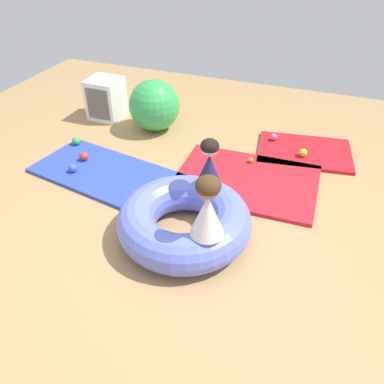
{
  "coord_description": "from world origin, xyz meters",
  "views": [
    {
      "loc": [
        1.12,
        -2.49,
        2.47
      ],
      "look_at": [
        0.1,
        0.18,
        0.36
      ],
      "focal_mm": 36.3,
      "sensor_mm": 36.0,
      "label": 1
    }
  ],
  "objects_px": {
    "storage_cube": "(105,99)",
    "play_ball_yellow": "(303,153)",
    "inflatable_cushion": "(184,221)",
    "play_ball_pink": "(274,137)",
    "exercise_ball_large": "(154,105)",
    "play_ball_teal": "(158,196)",
    "play_ball_blue": "(73,168)",
    "child_in_navy": "(209,163)",
    "child_in_white": "(208,207)",
    "play_ball_red": "(84,156)",
    "play_ball_orange": "(251,160)",
    "play_ball_green": "(76,141)"
  },
  "relations": [
    {
      "from": "storage_cube",
      "to": "play_ball_yellow",
      "type": "bearing_deg",
      "value": -3.52
    },
    {
      "from": "inflatable_cushion",
      "to": "play_ball_pink",
      "type": "bearing_deg",
      "value": 78.21
    },
    {
      "from": "play_ball_yellow",
      "to": "exercise_ball_large",
      "type": "distance_m",
      "value": 2.02
    },
    {
      "from": "play_ball_teal",
      "to": "play_ball_blue",
      "type": "bearing_deg",
      "value": 172.77
    },
    {
      "from": "play_ball_blue",
      "to": "child_in_navy",
      "type": "bearing_deg",
      "value": -3.6
    },
    {
      "from": "inflatable_cushion",
      "to": "child_in_white",
      "type": "bearing_deg",
      "value": -41.11
    },
    {
      "from": "play_ball_blue",
      "to": "play_ball_yellow",
      "type": "relative_size",
      "value": 0.96
    },
    {
      "from": "play_ball_red",
      "to": "play_ball_teal",
      "type": "distance_m",
      "value": 1.22
    },
    {
      "from": "child_in_navy",
      "to": "play_ball_pink",
      "type": "relative_size",
      "value": 5.26
    },
    {
      "from": "child_in_white",
      "to": "play_ball_teal",
      "type": "height_order",
      "value": "child_in_white"
    },
    {
      "from": "inflatable_cushion",
      "to": "child_in_white",
      "type": "xyz_separation_m",
      "value": [
        0.3,
        -0.27,
        0.44
      ]
    },
    {
      "from": "play_ball_red",
      "to": "play_ball_pink",
      "type": "bearing_deg",
      "value": 32.66
    },
    {
      "from": "play_ball_pink",
      "to": "play_ball_yellow",
      "type": "xyz_separation_m",
      "value": [
        0.41,
        -0.28,
        0.01
      ]
    },
    {
      "from": "child_in_white",
      "to": "play_ball_red",
      "type": "bearing_deg",
      "value": -13.65
    },
    {
      "from": "play_ball_red",
      "to": "storage_cube",
      "type": "xyz_separation_m",
      "value": [
        -0.39,
        1.18,
        0.19
      ]
    },
    {
      "from": "child_in_navy",
      "to": "play_ball_orange",
      "type": "distance_m",
      "value": 1.15
    },
    {
      "from": "inflatable_cushion",
      "to": "exercise_ball_large",
      "type": "height_order",
      "value": "exercise_ball_large"
    },
    {
      "from": "child_in_navy",
      "to": "play_ball_yellow",
      "type": "height_order",
      "value": "child_in_navy"
    },
    {
      "from": "inflatable_cushion",
      "to": "play_ball_orange",
      "type": "xyz_separation_m",
      "value": [
        0.28,
        1.4,
        -0.11
      ]
    },
    {
      "from": "inflatable_cushion",
      "to": "play_ball_teal",
      "type": "bearing_deg",
      "value": 140.5
    },
    {
      "from": "inflatable_cushion",
      "to": "play_ball_yellow",
      "type": "xyz_separation_m",
      "value": [
        0.83,
        1.76,
        -0.09
      ]
    },
    {
      "from": "play_ball_pink",
      "to": "child_in_white",
      "type": "bearing_deg",
      "value": -93.02
    },
    {
      "from": "play_ball_green",
      "to": "play_ball_red",
      "type": "bearing_deg",
      "value": -43.63
    },
    {
      "from": "inflatable_cushion",
      "to": "child_in_white",
      "type": "distance_m",
      "value": 0.6
    },
    {
      "from": "play_ball_blue",
      "to": "play_ball_green",
      "type": "distance_m",
      "value": 0.64
    },
    {
      "from": "play_ball_orange",
      "to": "exercise_ball_large",
      "type": "distance_m",
      "value": 1.54
    },
    {
      "from": "storage_cube",
      "to": "play_ball_blue",
      "type": "bearing_deg",
      "value": -73.74
    },
    {
      "from": "child_in_navy",
      "to": "play_ball_blue",
      "type": "height_order",
      "value": "child_in_navy"
    },
    {
      "from": "child_in_white",
      "to": "child_in_navy",
      "type": "xyz_separation_m",
      "value": [
        -0.21,
        0.66,
        -0.03
      ]
    },
    {
      "from": "play_ball_teal",
      "to": "exercise_ball_large",
      "type": "bearing_deg",
      "value": 116.08
    },
    {
      "from": "play_ball_blue",
      "to": "play_ball_green",
      "type": "xyz_separation_m",
      "value": [
        -0.33,
        0.55,
        0.0
      ]
    },
    {
      "from": "play_ball_blue",
      "to": "storage_cube",
      "type": "relative_size",
      "value": 0.17
    },
    {
      "from": "child_in_white",
      "to": "exercise_ball_large",
      "type": "bearing_deg",
      "value": -40.57
    },
    {
      "from": "inflatable_cushion",
      "to": "play_ball_teal",
      "type": "relative_size",
      "value": 12.56
    },
    {
      "from": "play_ball_blue",
      "to": "play_ball_yellow",
      "type": "distance_m",
      "value": 2.7
    },
    {
      "from": "play_ball_yellow",
      "to": "storage_cube",
      "type": "bearing_deg",
      "value": 176.48
    },
    {
      "from": "child_in_navy",
      "to": "play_ball_yellow",
      "type": "xyz_separation_m",
      "value": [
        0.74,
        1.37,
        -0.49
      ]
    },
    {
      "from": "inflatable_cushion",
      "to": "play_ball_red",
      "type": "bearing_deg",
      "value": 154.47
    },
    {
      "from": "inflatable_cushion",
      "to": "child_in_navy",
      "type": "distance_m",
      "value": 0.57
    },
    {
      "from": "exercise_ball_large",
      "to": "play_ball_red",
      "type": "bearing_deg",
      "value": -110.3
    },
    {
      "from": "play_ball_pink",
      "to": "play_ball_red",
      "type": "bearing_deg",
      "value": -147.34
    },
    {
      "from": "inflatable_cushion",
      "to": "child_in_navy",
      "type": "relative_size",
      "value": 2.58
    },
    {
      "from": "child_in_white",
      "to": "play_ball_blue",
      "type": "distance_m",
      "value": 2.08
    },
    {
      "from": "play_ball_pink",
      "to": "play_ball_green",
      "type": "bearing_deg",
      "value": -156.59
    },
    {
      "from": "play_ball_pink",
      "to": "exercise_ball_large",
      "type": "xyz_separation_m",
      "value": [
        -1.59,
        -0.17,
        0.25
      ]
    },
    {
      "from": "play_ball_teal",
      "to": "play_ball_yellow",
      "type": "distance_m",
      "value": 1.89
    },
    {
      "from": "play_ball_yellow",
      "to": "exercise_ball_large",
      "type": "height_order",
      "value": "exercise_ball_large"
    },
    {
      "from": "storage_cube",
      "to": "play_ball_orange",
      "type": "bearing_deg",
      "value": -13.23
    },
    {
      "from": "inflatable_cushion",
      "to": "play_ball_blue",
      "type": "height_order",
      "value": "inflatable_cushion"
    },
    {
      "from": "play_ball_green",
      "to": "play_ball_yellow",
      "type": "relative_size",
      "value": 1.04
    }
  ]
}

